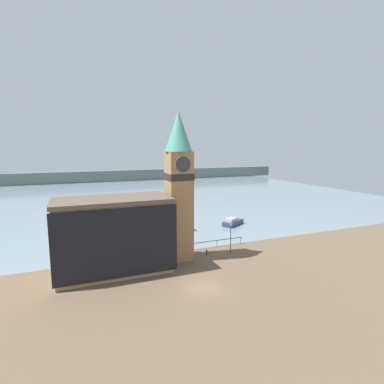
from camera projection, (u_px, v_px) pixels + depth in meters
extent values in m
plane|color=brown|center=(203.00, 287.00, 33.84)|extent=(160.00, 160.00, 0.00)
cube|color=gray|center=(115.00, 195.00, 100.01)|extent=(160.00, 120.00, 0.00)
cube|color=slate|center=(103.00, 176.00, 136.30)|extent=(180.00, 3.00, 5.00)
cube|color=#232328|center=(217.00, 240.00, 47.50)|extent=(9.23, 0.08, 0.08)
cylinder|color=#232328|center=(192.00, 247.00, 45.98)|extent=(0.07, 0.07, 1.05)
cylinder|color=#232328|center=(217.00, 244.00, 47.58)|extent=(0.07, 0.07, 1.05)
cylinder|color=#232328|center=(240.00, 240.00, 49.18)|extent=(0.07, 0.07, 1.05)
cube|color=#9E754C|center=(179.00, 206.00, 41.62)|extent=(3.23, 3.23, 15.14)
cube|color=#2D2823|center=(179.00, 176.00, 40.99)|extent=(3.35, 3.35, 0.90)
cylinder|color=tan|center=(183.00, 164.00, 39.20)|extent=(2.31, 0.12, 2.31)
cylinder|color=#333338|center=(183.00, 164.00, 39.12)|extent=(2.10, 0.12, 2.10)
cylinder|color=tan|center=(190.00, 163.00, 41.35)|extent=(0.12, 2.31, 2.31)
cylinder|color=#333338|center=(191.00, 163.00, 41.39)|extent=(0.12, 2.10, 2.10)
cone|color=teal|center=(178.00, 131.00, 40.09)|extent=(3.71, 3.71, 5.39)
cube|color=tan|center=(114.00, 237.00, 37.78)|extent=(13.80, 6.77, 9.00)
cube|color=brown|center=(112.00, 200.00, 37.07)|extent=(14.20, 7.17, 0.50)
cube|color=black|center=(118.00, 244.00, 34.51)|extent=(14.30, 0.30, 8.28)
cube|color=#B7B2A8|center=(181.00, 229.00, 56.42)|extent=(4.97, 2.19, 0.98)
cube|color=silver|center=(176.00, 224.00, 56.05)|extent=(2.23, 1.39, 0.94)
cube|color=#333856|center=(233.00, 223.00, 60.85)|extent=(5.42, 4.48, 0.95)
cube|color=#B2B2B2|center=(231.00, 220.00, 60.01)|extent=(2.68, 2.46, 0.66)
cylinder|color=#2D2D33|center=(207.00, 253.00, 44.21)|extent=(0.26, 0.26, 0.58)
sphere|color=#2D2D33|center=(207.00, 251.00, 44.16)|extent=(0.27, 0.27, 0.27)
cylinder|color=black|center=(231.00, 239.00, 44.77)|extent=(0.10, 0.10, 4.16)
sphere|color=silver|center=(231.00, 225.00, 44.44)|extent=(0.32, 0.32, 0.32)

